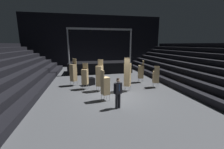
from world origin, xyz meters
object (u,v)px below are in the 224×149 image
chair_stack_front_right (141,71)px  equipment_road_case (89,82)px  stage_riser (100,67)px  chair_stack_mid_centre (73,72)px  chair_stack_front_left (128,74)px  chair_stack_mid_right (105,85)px  chair_stack_rear_left (85,76)px  man_with_tie (118,91)px  chair_stack_mid_left (156,77)px  chair_stack_rear_right (100,76)px

chair_stack_front_right → equipment_road_case: size_ratio=2.28×
stage_riser → chair_stack_mid_centre: size_ratio=3.34×
stage_riser → chair_stack_front_left: size_ratio=3.01×
chair_stack_mid_right → equipment_road_case: chair_stack_mid_right is taller
chair_stack_front_left → chair_stack_mid_centre: bearing=-176.5°
chair_stack_mid_centre → chair_stack_rear_left: bearing=172.4°
chair_stack_front_left → man_with_tie: bearing=-83.2°
chair_stack_mid_left → man_with_tie: bearing=-127.0°
chair_stack_mid_right → chair_stack_mid_centre: 4.44m
chair_stack_front_right → chair_stack_rear_left: same height
chair_stack_mid_left → chair_stack_rear_left: 5.70m
chair_stack_front_right → chair_stack_rear_right: size_ratio=0.86×
stage_riser → chair_stack_mid_left: 8.48m
chair_stack_mid_left → equipment_road_case: size_ratio=1.99×
chair_stack_front_right → chair_stack_mid_left: bearing=-153.3°
chair_stack_mid_right → chair_stack_rear_left: size_ratio=0.96×
chair_stack_mid_right → chair_stack_mid_left: bearing=94.3°
equipment_road_case → man_with_tie: bearing=-75.2°
stage_riser → chair_stack_rear_right: 7.74m
stage_riser → chair_stack_rear_right: bearing=-96.8°
stage_riser → chair_stack_rear_left: size_ratio=3.75×
stage_riser → chair_stack_mid_right: 9.68m
man_with_tie → chair_stack_mid_centre: 5.81m
stage_riser → chair_stack_front_left: bearing=-82.0°
chair_stack_mid_right → chair_stack_front_right: bearing=114.1°
chair_stack_mid_centre → chair_stack_rear_left: 1.54m
stage_riser → man_with_tie: (-0.30, -10.93, 0.28)m
chair_stack_mid_right → chair_stack_rear_right: chair_stack_rear_right is taller
chair_stack_rear_right → equipment_road_case: chair_stack_rear_right is taller
chair_stack_front_right → chair_stack_mid_right: chair_stack_front_right is taller
chair_stack_mid_centre → equipment_road_case: (1.28, -0.12, -0.84)m
man_with_tie → chair_stack_mid_centre: bearing=-87.5°
chair_stack_rear_right → man_with_tie: bearing=130.3°
chair_stack_mid_left → equipment_road_case: 5.63m
chair_stack_mid_centre → equipment_road_case: bearing=-140.1°
chair_stack_front_right → chair_stack_mid_left: size_ratio=1.14×
chair_stack_front_right → chair_stack_rear_right: 4.41m
chair_stack_mid_centre → chair_stack_mid_right: bearing=163.5°
chair_stack_mid_left → chair_stack_mid_centre: chair_stack_mid_centre is taller
chair_stack_front_right → chair_stack_rear_left: 5.21m
stage_riser → equipment_road_case: 6.10m
stage_riser → chair_stack_rear_left: stage_riser is taller
chair_stack_front_right → equipment_road_case: 4.80m
chair_stack_front_left → equipment_road_case: 3.67m
chair_stack_mid_left → chair_stack_mid_right: bearing=-142.5°
chair_stack_mid_left → chair_stack_rear_right: chair_stack_rear_right is taller
chair_stack_front_left → equipment_road_case: chair_stack_front_left is taller
stage_riser → chair_stack_rear_right: (-0.91, -7.67, 0.50)m
man_with_tie → chair_stack_front_right: 6.11m
equipment_road_case → chair_stack_front_right: bearing=-0.1°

